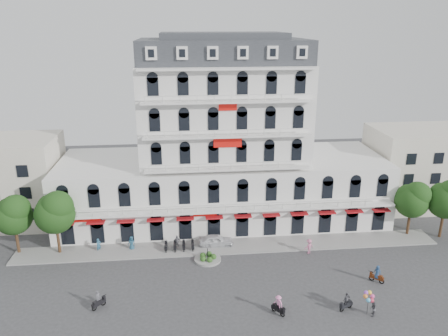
% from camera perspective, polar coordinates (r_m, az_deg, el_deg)
% --- Properties ---
extents(ground, '(120.00, 120.00, 0.00)m').
position_cam_1_polar(ground, '(48.49, 2.00, -15.35)').
color(ground, '#38383A').
rests_on(ground, ground).
extents(sidewalk, '(53.00, 4.00, 0.16)m').
position_cam_1_polar(sidewalk, '(56.09, 0.77, -10.19)').
color(sidewalk, gray).
rests_on(sidewalk, ground).
extents(main_building, '(45.00, 15.00, 25.80)m').
position_cam_1_polar(main_building, '(60.60, -0.15, 2.16)').
color(main_building, silver).
rests_on(main_building, ground).
extents(flank_building_west, '(14.00, 10.00, 12.00)m').
position_cam_1_polar(flank_building_west, '(67.98, -26.39, -1.50)').
color(flank_building_west, beige).
rests_on(flank_building_west, ground).
extents(flank_building_east, '(14.00, 10.00, 12.00)m').
position_cam_1_polar(flank_building_east, '(72.78, 23.91, 0.09)').
color(flank_building_east, beige).
rests_on(flank_building_east, ground).
extents(traffic_island, '(3.20, 3.20, 1.60)m').
position_cam_1_polar(traffic_island, '(53.17, -2.14, -11.71)').
color(traffic_island, gray).
rests_on(traffic_island, ground).
extents(parked_scooter_row, '(4.40, 1.80, 1.10)m').
position_cam_1_polar(parked_scooter_row, '(55.67, -5.83, -10.62)').
color(parked_scooter_row, black).
rests_on(parked_scooter_row, ground).
extents(tree_west_outer, '(4.50, 4.48, 7.76)m').
position_cam_1_polar(tree_west_outer, '(58.03, -25.83, -5.37)').
color(tree_west_outer, '#382314').
rests_on(tree_west_outer, ground).
extents(tree_west_inner, '(4.76, 4.76, 8.25)m').
position_cam_1_polar(tree_west_inner, '(55.91, -21.22, -5.25)').
color(tree_west_inner, '#382314').
rests_on(tree_west_inner, ground).
extents(tree_east_inner, '(4.40, 4.37, 7.57)m').
position_cam_1_polar(tree_east_inner, '(61.98, 23.41, -3.69)').
color(tree_east_inner, '#382314').
rests_on(tree_east_inner, ground).
extents(tree_east_outer, '(4.65, 4.65, 8.05)m').
position_cam_1_polar(tree_east_outer, '(63.10, 27.06, -3.50)').
color(tree_east_outer, '#382314').
rests_on(tree_east_outer, ground).
extents(parked_car, '(4.42, 1.93, 1.48)m').
position_cam_1_polar(parked_car, '(56.07, -1.00, -9.43)').
color(parked_car, silver).
rests_on(parked_car, ground).
extents(rider_west, '(1.29, 1.33, 1.97)m').
position_cam_1_polar(rider_west, '(46.81, -16.08, -16.31)').
color(rider_west, black).
rests_on(rider_west, ground).
extents(rider_east, '(1.36, 1.25, 2.02)m').
position_cam_1_polar(rider_east, '(51.62, 19.38, -12.94)').
color(rider_east, '#642B11').
rests_on(rider_east, ground).
extents(rider_northeast, '(1.57, 0.99, 1.99)m').
position_cam_1_polar(rider_northeast, '(46.41, 15.71, -16.45)').
color(rider_northeast, black).
rests_on(rider_northeast, ground).
extents(rider_center, '(1.16, 1.45, 2.07)m').
position_cam_1_polar(rider_center, '(44.54, 7.10, -17.26)').
color(rider_center, black).
rests_on(rider_center, ground).
extents(pedestrian_left, '(0.98, 0.73, 1.83)m').
position_cam_1_polar(pedestrian_left, '(56.24, -11.98, -9.58)').
color(pedestrian_left, navy).
rests_on(pedestrian_left, ground).
extents(pedestrian_mid, '(1.01, 0.52, 1.66)m').
position_cam_1_polar(pedestrian_mid, '(55.90, -6.13, -9.54)').
color(pedestrian_mid, '#5E5C63').
rests_on(pedestrian_mid, ground).
extents(pedestrian_right, '(1.42, 1.14, 1.91)m').
position_cam_1_polar(pedestrian_right, '(55.26, 11.03, -10.00)').
color(pedestrian_right, '#C2678C').
rests_on(pedestrian_right, ground).
extents(pedestrian_far, '(0.73, 0.75, 1.73)m').
position_cam_1_polar(pedestrian_far, '(56.88, -16.05, -9.65)').
color(pedestrian_far, '#2A5D7E').
rests_on(pedestrian_far, ground).
extents(balloon_vendor, '(1.40, 1.29, 2.45)m').
position_cam_1_polar(balloon_vendor, '(46.19, 18.66, -16.41)').
color(balloon_vendor, '#4D4D53').
rests_on(balloon_vendor, ground).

